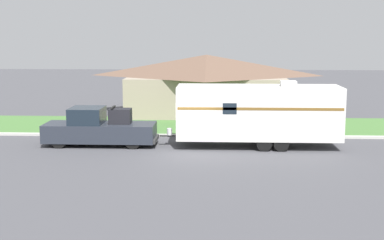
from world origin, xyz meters
name	(u,v)px	position (x,y,z in m)	size (l,w,h in m)	color
ground_plane	(189,151)	(0.00, 0.00, 0.00)	(120.00, 120.00, 0.00)	#47474C
curb_strip	(193,136)	(0.00, 3.75, 0.07)	(80.00, 0.30, 0.14)	beige
lawn_strip	(195,126)	(0.00, 7.40, 0.01)	(80.00, 7.00, 0.03)	#477538
house_across_street	(206,83)	(0.59, 13.03, 2.25)	(12.20, 7.73, 4.35)	gray
pickup_truck	(99,129)	(-4.90, 1.25, 0.89)	(6.00, 2.03, 2.10)	black
travel_trailer	(258,112)	(3.55, 1.25, 1.84)	(9.43, 2.49, 3.49)	black
mailbox	(221,117)	(1.65, 4.70, 1.04)	(0.48, 0.20, 1.36)	brown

